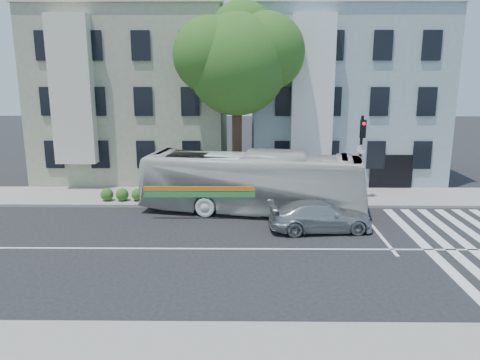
{
  "coord_description": "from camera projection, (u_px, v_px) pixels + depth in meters",
  "views": [
    {
      "loc": [
        0.46,
        -18.09,
        7.09
      ],
      "look_at": [
        0.24,
        2.22,
        2.4
      ],
      "focal_mm": 35.0,
      "sensor_mm": 36.0,
      "label": 1
    }
  ],
  "objects": [
    {
      "name": "bus",
      "position": [
        252.0,
        182.0,
        23.92
      ],
      "size": [
        4.6,
        11.72,
        3.18
      ],
      "primitive_type": "imported",
      "rotation": [
        0.0,
        0.0,
        1.4
      ],
      "color": "silver",
      "rests_on": "ground"
    },
    {
      "name": "traffic_signal",
      "position": [
        361.0,
        147.0,
        25.61
      ],
      "size": [
        0.48,
        0.55,
        4.8
      ],
      "rotation": [
        0.0,
        0.0,
        -0.39
      ],
      "color": "black",
      "rests_on": "ground"
    },
    {
      "name": "sedan",
      "position": [
        321.0,
        216.0,
        21.31
      ],
      "size": [
        2.37,
        4.89,
        1.37
      ],
      "primitive_type": "imported",
      "rotation": [
        0.0,
        0.0,
        1.67
      ],
      "color": "#B4B7BB",
      "rests_on": "ground"
    },
    {
      "name": "street_tree",
      "position": [
        238.0,
        59.0,
        25.97
      ],
      "size": [
        7.3,
        5.9,
        11.1
      ],
      "color": "#2D2116",
      "rests_on": "ground"
    },
    {
      "name": "ground",
      "position": [
        234.0,
        249.0,
        19.22
      ],
      "size": [
        120.0,
        120.0,
        0.0
      ],
      "primitive_type": "plane",
      "color": "black",
      "rests_on": "ground"
    },
    {
      "name": "building_right",
      "position": [
        339.0,
        96.0,
        32.52
      ],
      "size": [
        12.0,
        10.0,
        11.0
      ],
      "primitive_type": "cube",
      "color": "#899AA3",
      "rests_on": "ground"
    },
    {
      "name": "hedge",
      "position": [
        184.0,
        195.0,
        25.76
      ],
      "size": [
        8.52,
        1.1,
        0.7
      ],
      "primitive_type": null,
      "rotation": [
        0.0,
        0.0,
        0.03
      ],
      "color": "#2C5A1D",
      "rests_on": "sidewalk_far"
    },
    {
      "name": "building_left",
      "position": [
        139.0,
        96.0,
        32.67
      ],
      "size": [
        12.0,
        10.0,
        11.0
      ],
      "primitive_type": "cube",
      "color": "gray",
      "rests_on": "ground"
    },
    {
      "name": "sidewalk_far",
      "position": [
        237.0,
        197.0,
        27.0
      ],
      "size": [
        80.0,
        4.0,
        0.15
      ],
      "primitive_type": "cube",
      "color": "gray",
      "rests_on": "ground"
    }
  ]
}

